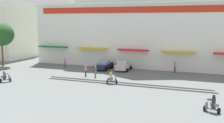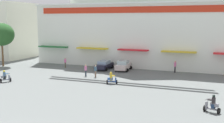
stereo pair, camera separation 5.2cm
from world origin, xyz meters
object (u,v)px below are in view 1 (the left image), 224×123
scooter_rider_2 (112,79)px  pedestrian_3 (86,70)px  scooter_rider_0 (5,77)px  pedestrian_0 (65,62)px  parked_car_1 (123,66)px  pedestrian_1 (175,66)px  parked_car_0 (104,65)px  pedestrian_2 (95,70)px  scooter_rider_1 (212,105)px  plaza_tree_0 (1,35)px

scooter_rider_2 → pedestrian_3: 6.10m
scooter_rider_0 → pedestrian_0: 12.44m
scooter_rider_0 → parked_car_1: bearing=50.6°
pedestrian_1 → scooter_rider_2: bearing=-119.3°
parked_car_0 → scooter_rider_0: size_ratio=2.84×
parked_car_0 → pedestrian_2: (1.39, -6.22, 0.25)m
scooter_rider_1 → pedestrian_1: pedestrian_1 is taller
scooter_rider_2 → pedestrian_1: 12.23m
scooter_rider_0 → pedestrian_3: size_ratio=0.94×
parked_car_0 → scooter_rider_1: bearing=-43.6°
scooter_rider_2 → pedestrian_0: (-11.63, 8.32, 0.32)m
parked_car_1 → pedestrian_3: (-3.34, -6.32, 0.16)m
scooter_rider_2 → parked_car_0: bearing=118.5°
parked_car_0 → parked_car_1: parked_car_1 is taller
plaza_tree_0 → pedestrian_1: (28.33, 4.94, -4.38)m
parked_car_1 → pedestrian_3: 7.15m
parked_car_0 → parked_car_1: bearing=3.8°
parked_car_0 → scooter_rider_0: (-7.95, -13.32, -0.08)m
pedestrian_1 → plaza_tree_0: bearing=-170.1°
pedestrian_1 → scooter_rider_1: bearing=-71.1°
parked_car_0 → scooter_rider_1: 23.57m
plaza_tree_0 → pedestrian_2: (18.71, -2.66, -4.45)m
parked_car_0 → plaza_tree_0: bearing=-168.4°
scooter_rider_2 → pedestrian_0: pedestrian_0 is taller
scooter_rider_1 → pedestrian_1: size_ratio=0.89×
scooter_rider_0 → pedestrian_1: bearing=37.8°
scooter_rider_1 → scooter_rider_2: scooter_rider_1 is taller
plaza_tree_0 → pedestrian_3: (17.14, -2.55, -4.48)m
scooter_rider_1 → pedestrian_3: pedestrian_3 is taller
pedestrian_0 → scooter_rider_1: bearing=-32.9°
pedestrian_0 → pedestrian_1: size_ratio=0.92×
plaza_tree_0 → scooter_rider_2: plaza_tree_0 is taller
scooter_rider_0 → pedestrian_1: size_ratio=0.86×
scooter_rider_0 → pedestrian_3: pedestrian_3 is taller
plaza_tree_0 → pedestrian_0: plaza_tree_0 is taller
plaza_tree_0 → pedestrian_2: size_ratio=4.35×
parked_car_1 → pedestrian_2: bearing=-105.4°
plaza_tree_0 → scooter_rider_1: plaza_tree_0 is taller
scooter_rider_2 → pedestrian_3: pedestrian_3 is taller
scooter_rider_0 → pedestrian_0: size_ratio=0.94×
pedestrian_3 → pedestrian_2: bearing=-4.1°
scooter_rider_2 → pedestrian_3: size_ratio=0.93×
plaza_tree_0 → parked_car_0: plaza_tree_0 is taller
parked_car_1 → pedestrian_0: 9.83m
pedestrian_1 → pedestrian_3: bearing=-146.2°
parked_car_0 → pedestrian_1: (11.01, 1.38, 0.32)m
scooter_rider_0 → pedestrian_0: (1.36, 12.36, 0.30)m
pedestrian_0 → pedestrian_3: bearing=-38.7°
scooter_rider_2 → scooter_rider_0: bearing=-162.7°
parked_car_1 → parked_car_0: bearing=-176.2°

